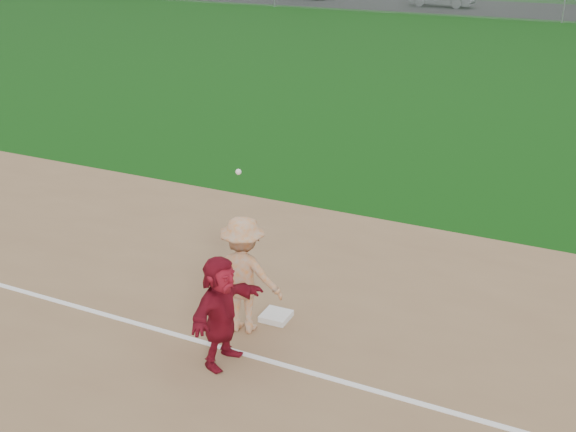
% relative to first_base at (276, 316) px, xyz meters
% --- Properties ---
extents(ground, '(160.00, 160.00, 0.00)m').
position_rel_first_base_xyz_m(ground, '(-0.37, -0.31, -0.07)').
color(ground, '#0E410C').
rests_on(ground, ground).
extents(foul_line, '(60.00, 0.10, 0.01)m').
position_rel_first_base_xyz_m(foul_line, '(-0.37, -1.11, -0.04)').
color(foul_line, white).
rests_on(foul_line, infield_dirt).
extents(parking_asphalt, '(120.00, 10.00, 0.01)m').
position_rel_first_base_xyz_m(parking_asphalt, '(-0.37, 45.69, -0.06)').
color(parking_asphalt, black).
rests_on(parking_asphalt, ground).
extents(first_base, '(0.45, 0.45, 0.10)m').
position_rel_first_base_xyz_m(first_base, '(0.00, 0.00, 0.00)').
color(first_base, white).
rests_on(first_base, infield_dirt).
extents(base_runner, '(0.64, 1.59, 1.67)m').
position_rel_first_base_xyz_m(base_runner, '(-0.14, -1.41, 0.79)').
color(base_runner, maroon).
rests_on(base_runner, infield_dirt).
extents(first_base_play, '(1.30, 0.86, 2.56)m').
position_rel_first_base_xyz_m(first_base_play, '(-0.31, -0.47, 0.89)').
color(first_base_play, '#A8A7AA').
rests_on(first_base_play, infield_dirt).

